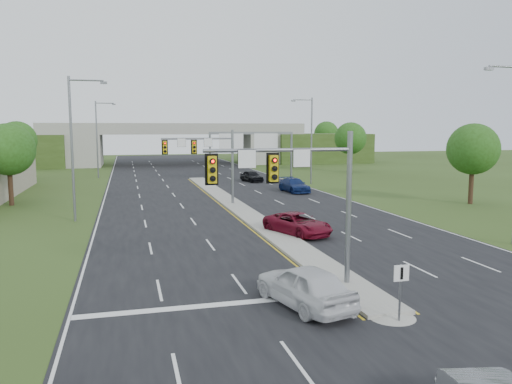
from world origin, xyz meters
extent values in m
plane|color=#304318|center=(0.00, 0.00, 0.00)|extent=(240.00, 240.00, 0.00)
cube|color=black|center=(0.00, 35.00, 0.01)|extent=(24.00, 160.00, 0.02)
cube|color=gray|center=(0.00, 23.00, 0.10)|extent=(2.00, 54.00, 0.16)
cone|color=gray|center=(0.00, -4.00, 0.10)|extent=(2.00, 2.00, 0.16)
cube|color=gold|center=(-1.15, 23.00, 0.03)|extent=(0.12, 54.00, 0.01)
cube|color=gold|center=(1.15, 23.00, 0.03)|extent=(0.12, 54.00, 0.01)
cube|color=silver|center=(-11.80, 35.00, 0.03)|extent=(0.12, 160.00, 0.01)
cube|color=silver|center=(11.80, 35.00, 0.03)|extent=(0.12, 160.00, 0.01)
cube|color=silver|center=(-6.50, -1.00, 0.03)|extent=(10.50, 0.50, 0.01)
cylinder|color=slate|center=(0.00, 0.00, 3.50)|extent=(0.24, 0.24, 7.00)
cylinder|color=slate|center=(-3.25, 0.00, 6.20)|extent=(6.50, 0.16, 0.16)
cube|color=gold|center=(-3.58, -0.25, 5.45)|extent=(0.35, 0.25, 1.10)
cube|color=gold|center=(-6.17, -0.25, 5.45)|extent=(0.35, 0.25, 1.10)
cube|color=black|center=(-3.58, -0.11, 5.45)|extent=(0.55, 0.04, 1.30)
cube|color=black|center=(-6.17, -0.11, 5.45)|extent=(0.55, 0.04, 1.30)
sphere|color=#FF0C05|center=(-3.58, -0.38, 5.80)|extent=(0.20, 0.20, 0.20)
sphere|color=#FF0C05|center=(-6.17, -0.38, 5.80)|extent=(0.20, 0.20, 0.20)
cube|color=white|center=(-4.68, -0.10, 5.85)|extent=(0.75, 0.04, 0.75)
cube|color=white|center=(-2.27, -0.10, 5.85)|extent=(0.75, 0.04, 0.75)
cylinder|color=slate|center=(0.00, 25.00, 3.50)|extent=(0.24, 0.24, 7.00)
cylinder|color=slate|center=(-3.25, 25.00, 6.20)|extent=(6.50, 0.16, 0.16)
cube|color=gold|center=(-3.58, 24.75, 5.45)|extent=(0.35, 0.25, 1.10)
cube|color=gold|center=(-6.17, 24.75, 5.45)|extent=(0.35, 0.25, 1.10)
cube|color=black|center=(-3.58, 24.89, 5.45)|extent=(0.55, 0.04, 1.30)
cube|color=black|center=(-6.17, 24.89, 5.45)|extent=(0.55, 0.04, 1.30)
sphere|color=#FF0C05|center=(-3.58, 24.62, 5.80)|extent=(0.20, 0.20, 0.20)
sphere|color=#FF0C05|center=(-6.17, 24.62, 5.80)|extent=(0.20, 0.20, 0.20)
cube|color=white|center=(-4.68, 24.90, 5.85)|extent=(0.75, 0.04, 0.75)
cube|color=white|center=(-2.27, 24.90, 5.85)|extent=(0.75, 0.04, 0.75)
cylinder|color=slate|center=(0.00, -4.50, 1.10)|extent=(0.08, 0.08, 2.20)
cube|color=white|center=(0.00, -4.55, 1.90)|extent=(0.60, 0.04, 0.60)
cube|color=black|center=(0.00, -4.58, 1.90)|extent=(0.10, 0.02, 0.45)
cylinder|color=slate|center=(1.20, 45.00, 3.30)|extent=(0.28, 0.28, 6.60)
cylinder|color=slate|center=(12.50, 45.00, 3.30)|extent=(0.28, 0.28, 6.60)
cube|color=slate|center=(6.85, 45.00, 6.50)|extent=(11.50, 0.35, 0.35)
cube|color=#0B5316|center=(4.00, 44.80, 5.40)|extent=(3.20, 0.08, 2.00)
cube|color=#0B5316|center=(8.80, 44.80, 5.40)|extent=(3.20, 0.08, 2.00)
cube|color=silver|center=(4.00, 44.75, 5.40)|extent=(3.30, 0.03, 2.10)
cube|color=silver|center=(8.80, 44.75, 5.40)|extent=(3.30, 0.03, 2.10)
cube|color=gray|center=(-17.00, 80.00, 3.00)|extent=(6.00, 12.00, 6.00)
cube|color=gray|center=(17.00, 80.00, 3.00)|extent=(6.00, 12.00, 6.00)
cube|color=#304318|center=(-30.00, 80.00, 3.00)|extent=(20.00, 14.00, 6.00)
cube|color=#304318|center=(30.00, 80.00, 3.00)|extent=(20.00, 14.00, 6.00)
cube|color=gray|center=(0.00, 80.00, 6.60)|extent=(50.00, 12.00, 1.20)
cube|color=gray|center=(0.00, 74.20, 7.65)|extent=(50.00, 0.40, 0.90)
cube|color=gray|center=(0.00, 85.80, 7.65)|extent=(50.00, 0.40, 0.90)
cylinder|color=slate|center=(-13.50, 20.00, 5.50)|extent=(0.20, 0.20, 11.00)
cylinder|color=slate|center=(-12.25, 20.00, 10.70)|extent=(2.50, 0.12, 0.12)
cube|color=slate|center=(-11.00, 20.00, 10.55)|extent=(0.50, 0.25, 0.18)
cylinder|color=slate|center=(-13.50, 55.00, 5.50)|extent=(0.20, 0.20, 11.00)
cylinder|color=slate|center=(-12.25, 55.00, 10.70)|extent=(2.50, 0.12, 0.12)
cube|color=slate|center=(-11.00, 55.00, 10.55)|extent=(0.50, 0.25, 0.18)
cylinder|color=slate|center=(12.25, 5.00, 10.70)|extent=(2.50, 0.12, 0.12)
cube|color=slate|center=(11.00, 5.00, 10.55)|extent=(0.50, 0.25, 0.18)
cylinder|color=slate|center=(13.50, 40.00, 5.50)|extent=(0.20, 0.20, 11.00)
cylinder|color=slate|center=(12.25, 40.00, 10.70)|extent=(2.50, 0.12, 0.12)
cube|color=slate|center=(11.00, 40.00, 10.55)|extent=(0.50, 0.25, 0.18)
cylinder|color=#382316|center=(-20.00, 30.00, 2.00)|extent=(0.44, 0.44, 4.00)
sphere|color=#234512|center=(-20.00, 30.00, 5.20)|extent=(4.80, 4.80, 4.80)
cylinder|color=#382316|center=(-24.00, 55.00, 2.12)|extent=(0.44, 0.44, 4.25)
sphere|color=#234512|center=(-24.00, 55.00, 5.53)|extent=(5.20, 5.20, 5.20)
cylinder|color=#382316|center=(22.00, 20.00, 2.00)|extent=(0.44, 0.44, 4.00)
sphere|color=#234512|center=(22.00, 20.00, 5.20)|extent=(4.80, 4.80, 4.80)
cylinder|color=#382316|center=(26.00, 55.00, 2.12)|extent=(0.44, 0.44, 4.25)
sphere|color=#234512|center=(26.00, 55.00, 5.53)|extent=(5.20, 5.20, 5.20)
cylinder|color=#382316|center=(-24.00, 94.00, 2.12)|extent=(0.44, 0.44, 4.25)
sphere|color=#234512|center=(-24.00, 94.00, 5.53)|extent=(5.60, 5.60, 5.60)
cylinder|color=#382316|center=(24.00, 94.00, 2.12)|extent=(0.44, 0.44, 4.25)
sphere|color=#234512|center=(24.00, 94.00, 5.53)|extent=(5.60, 5.60, 5.60)
cylinder|color=#382316|center=(38.00, 94.00, 2.25)|extent=(0.44, 0.44, 4.50)
sphere|color=#234512|center=(38.00, 94.00, 5.85)|extent=(6.00, 6.00, 6.00)
imported|color=silver|center=(-2.79, -2.00, 0.88)|extent=(3.22, 5.37, 1.71)
imported|color=maroon|center=(1.50, 11.00, 0.75)|extent=(4.17, 5.77, 1.46)
imported|color=#0D1D4F|center=(8.65, 32.54, 0.79)|extent=(2.59, 5.47, 1.54)
imported|color=black|center=(6.70, 44.36, 0.76)|extent=(2.69, 4.63, 1.48)
camera|label=1|loc=(-9.54, -20.20, 7.11)|focal=35.00mm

